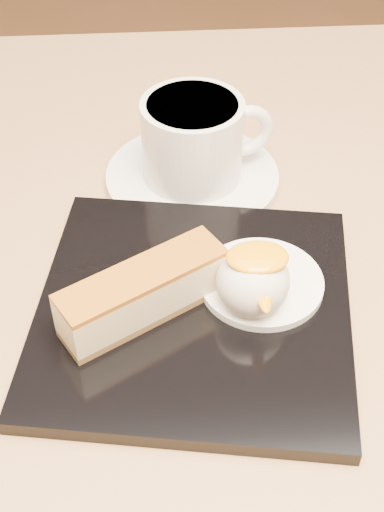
{
  "coord_description": "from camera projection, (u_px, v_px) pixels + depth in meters",
  "views": [
    {
      "loc": [
        0.02,
        -0.38,
        1.11
      ],
      "look_at": [
        0.05,
        -0.02,
        0.76
      ],
      "focal_mm": 50.0,
      "sensor_mm": 36.0,
      "label": 1
    }
  ],
  "objects": [
    {
      "name": "cream_smear",
      "position": [
        261.0,
        282.0,
        0.52
      ],
      "size": [
        0.09,
        0.09,
        0.01
      ],
      "primitive_type": "cylinder",
      "color": "white",
      "rests_on": "dessert_plate"
    },
    {
      "name": "table",
      "position": [
        137.0,
        398.0,
        0.65
      ],
      "size": [
        0.8,
        0.8,
        0.72
      ],
      "color": "black",
      "rests_on": "ground"
    },
    {
      "name": "mango_sauce",
      "position": [
        257.0,
        257.0,
        0.47
      ],
      "size": [
        0.04,
        0.03,
        0.01
      ],
      "primitive_type": "ellipsoid",
      "color": "#FF9F08",
      "rests_on": "ice_cream_scoop"
    },
    {
      "name": "cheesecake",
      "position": [
        143.0,
        293.0,
        0.49
      ],
      "size": [
        0.12,
        0.09,
        0.04
      ],
      "rotation": [
        0.0,
        0.0,
        0.54
      ],
      "color": "brown",
      "rests_on": "dessert_plate"
    },
    {
      "name": "mint_sprig",
      "position": [
        218.0,
        257.0,
        0.53
      ],
      "size": [
        0.03,
        0.02,
        0.0
      ],
      "color": "#337F29",
      "rests_on": "cream_smear"
    },
    {
      "name": "saucer",
      "position": [
        192.0,
        178.0,
        0.62
      ],
      "size": [
        0.15,
        0.15,
        0.01
      ],
      "primitive_type": "cylinder",
      "color": "white",
      "rests_on": "table"
    },
    {
      "name": "dessert_plate",
      "position": [
        194.0,
        310.0,
        0.51
      ],
      "size": [
        0.25,
        0.25,
        0.01
      ],
      "primitive_type": "cube",
      "rotation": [
        0.0,
        0.0,
        -0.17
      ],
      "color": "black",
      "rests_on": "table"
    },
    {
      "name": "ice_cream_scoop",
      "position": [
        253.0,
        282.0,
        0.49
      ],
      "size": [
        0.05,
        0.05,
        0.05
      ],
      "primitive_type": "sphere",
      "color": "white",
      "rests_on": "cream_smear"
    },
    {
      "name": "coffee_cup",
      "position": [
        195.0,
        138.0,
        0.59
      ],
      "size": [
        0.11,
        0.09,
        0.07
      ],
      "rotation": [
        0.0,
        0.0,
        0.21
      ],
      "color": "white",
      "rests_on": "saucer"
    }
  ]
}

